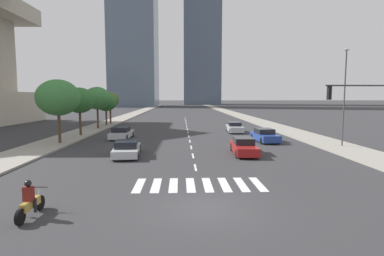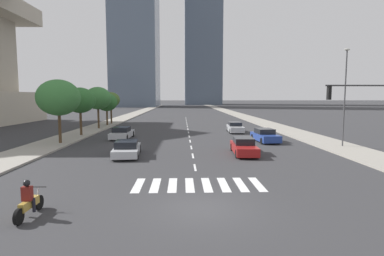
{
  "view_description": "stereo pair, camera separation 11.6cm",
  "coord_description": "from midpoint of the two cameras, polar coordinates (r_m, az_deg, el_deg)",
  "views": [
    {
      "loc": [
        -0.96,
        -12.36,
        4.62
      ],
      "look_at": [
        0.0,
        13.41,
        2.0
      ],
      "focal_mm": 28.7,
      "sensor_mm": 36.0,
      "label": 1
    },
    {
      "loc": [
        -0.84,
        -12.36,
        4.62
      ],
      "look_at": [
        0.0,
        13.41,
        2.0
      ],
      "focal_mm": 28.7,
      "sensor_mm": 36.0,
      "label": 2
    }
  ],
  "objects": [
    {
      "name": "sedan_silver_3",
      "position": [
        24.6,
        -11.89,
        -3.8
      ],
      "size": [
        2.27,
        4.81,
        1.24
      ],
      "rotation": [
        0.0,
        0.0,
        1.65
      ],
      "color": "#B7BABF",
      "rests_on": "ground"
    },
    {
      "name": "sidewalk_west",
      "position": [
        44.45,
        -18.42,
        -0.37
      ],
      "size": [
        4.0,
        260.0,
        0.15
      ],
      "primitive_type": "cube",
      "color": "gray",
      "rests_on": "ground"
    },
    {
      "name": "sidewalk_east",
      "position": [
        44.99,
        16.9,
        -0.25
      ],
      "size": [
        4.0,
        260.0,
        0.15
      ],
      "primitive_type": "cube",
      "color": "gray",
      "rests_on": "ground"
    },
    {
      "name": "motorcycle_lead",
      "position": [
        13.64,
        -27.84,
        -12.1
      ],
      "size": [
        0.7,
        2.12,
        1.49
      ],
      "rotation": [
        0.0,
        0.0,
        1.55
      ],
      "color": "black",
      "rests_on": "ground"
    },
    {
      "name": "sedan_silver_2",
      "position": [
        34.97,
        -12.77,
        -0.95
      ],
      "size": [
        2.09,
        4.79,
        1.3
      ],
      "rotation": [
        0.0,
        0.0,
        1.52
      ],
      "color": "#B7BABF",
      "rests_on": "ground"
    },
    {
      "name": "sedan_silver_4",
      "position": [
        40.51,
        8.1,
        0.08
      ],
      "size": [
        1.94,
        4.73,
        1.34
      ],
      "rotation": [
        0.0,
        0.0,
        -1.6
      ],
      "color": "#B7BABF",
      "rests_on": "ground"
    },
    {
      "name": "street_tree_third",
      "position": [
        45.64,
        -17.02,
        5.3
      ],
      "size": [
        3.75,
        3.75,
        5.88
      ],
      "color": "#4C3823",
      "rests_on": "sidewalk_west"
    },
    {
      "name": "street_tree_second",
      "position": [
        38.29,
        -20.01,
        4.84
      ],
      "size": [
        3.5,
        3.5,
        5.57
      ],
      "color": "#4C3823",
      "rests_on": "sidewalk_west"
    },
    {
      "name": "street_tree_fourth",
      "position": [
        50.52,
        -15.51,
        4.64
      ],
      "size": [
        3.34,
        3.34,
        5.07
      ],
      "color": "#4C3823",
      "rests_on": "sidewalk_west"
    },
    {
      "name": "sedan_red_0",
      "position": [
        25.25,
        9.73,
        -3.42
      ],
      "size": [
        1.93,
        4.86,
        1.33
      ],
      "rotation": [
        0.0,
        0.0,
        -1.62
      ],
      "color": "maroon",
      "rests_on": "ground"
    },
    {
      "name": "street_tree_nearest",
      "position": [
        32.39,
        -23.47,
        5.19
      ],
      "size": [
        4.1,
        4.1,
        6.15
      ],
      "color": "#4C3823",
      "rests_on": "sidewalk_west"
    },
    {
      "name": "sedan_blue_1",
      "position": [
        32.55,
        13.52,
        -1.41
      ],
      "size": [
        2.18,
        4.53,
        1.35
      ],
      "rotation": [
        0.0,
        0.0,
        -1.5
      ],
      "color": "navy",
      "rests_on": "ground"
    },
    {
      "name": "ground_plane",
      "position": [
        13.22,
        2.22,
        -14.65
      ],
      "size": [
        800.0,
        800.0,
        0.0
      ],
      "primitive_type": "plane",
      "color": "#333335"
    },
    {
      "name": "crosswalk_near",
      "position": [
        16.46,
        1.36,
        -10.49
      ],
      "size": [
        6.75,
        2.69,
        0.01
      ],
      "color": "silver",
      "rests_on": "ground"
    },
    {
      "name": "traffic_signal_near",
      "position": [
        22.58,
        29.9,
        3.47
      ],
      "size": [
        4.76,
        0.28,
        5.59
      ],
      "rotation": [
        0.0,
        0.0,
        3.14
      ],
      "color": "#333335",
      "rests_on": "sidewalk_east"
    },
    {
      "name": "street_tree_fifth",
      "position": [
        53.38,
        -14.78,
        5.09
      ],
      "size": [
        2.97,
        2.97,
        5.27
      ],
      "color": "#4C3823",
      "rests_on": "sidewalk_west"
    },
    {
      "name": "lane_divider_center",
      "position": [
        44.02,
        -0.69,
        -0.22
      ],
      "size": [
        0.14,
        50.0,
        0.01
      ],
      "color": "silver",
      "rests_on": "ground"
    },
    {
      "name": "street_lamp_east",
      "position": [
        31.09,
        26.66,
        6.16
      ],
      "size": [
        0.5,
        0.24,
        8.76
      ],
      "color": "#3F3F42",
      "rests_on": "sidewalk_east"
    }
  ]
}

